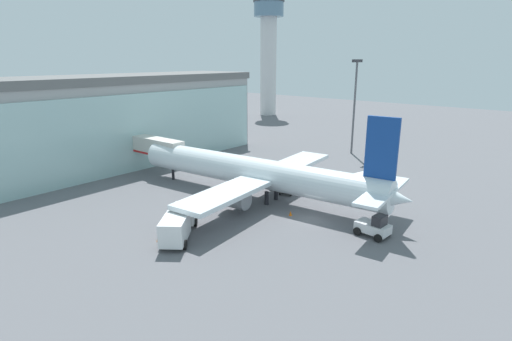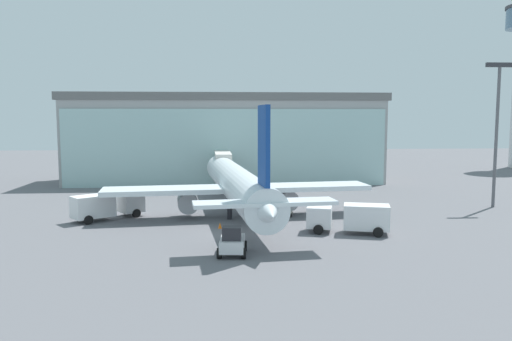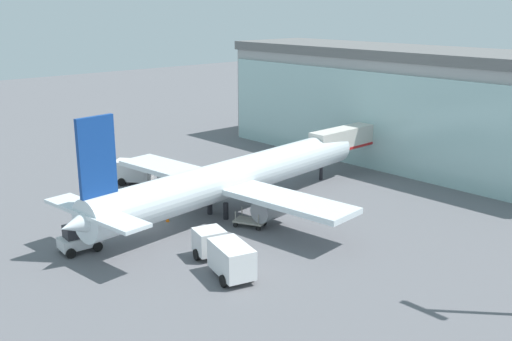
{
  "view_description": "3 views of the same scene",
  "coord_description": "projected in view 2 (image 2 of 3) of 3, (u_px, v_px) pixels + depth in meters",
  "views": [
    {
      "loc": [
        -34.71,
        -21.59,
        16.79
      ],
      "look_at": [
        2.03,
        9.72,
        3.21
      ],
      "focal_mm": 28.0,
      "sensor_mm": 36.0,
      "label": 1
    },
    {
      "loc": [
        -0.61,
        -44.17,
        10.4
      ],
      "look_at": [
        2.96,
        8.2,
        4.84
      ],
      "focal_mm": 35.0,
      "sensor_mm": 36.0,
      "label": 2
    },
    {
      "loc": [
        43.4,
        -26.52,
        19.42
      ],
      "look_at": [
        3.3,
        9.52,
        4.42
      ],
      "focal_mm": 42.0,
      "sensor_mm": 36.0,
      "label": 3
    }
  ],
  "objects": [
    {
      "name": "ground",
      "position": [
        229.0,
        234.0,
        44.96
      ],
      "size": [
        240.0,
        240.0,
        0.0
      ],
      "primitive_type": "plane",
      "color": "slate"
    },
    {
      "name": "terminal_building",
      "position": [
        226.0,
        138.0,
        81.65
      ],
      "size": [
        50.83,
        13.81,
        14.24
      ],
      "rotation": [
        0.0,
        0.0,
        0.01
      ],
      "color": "#9E9E9E",
      "rests_on": "ground"
    },
    {
      "name": "jet_bridge",
      "position": [
        222.0,
        161.0,
        72.4
      ],
      "size": [
        2.62,
        12.65,
        5.55
      ],
      "rotation": [
        0.0,
        0.0,
        1.6
      ],
      "color": "beige",
      "rests_on": "ground"
    },
    {
      "name": "apron_light_mast",
      "position": [
        497.0,
        121.0,
        57.3
      ],
      "size": [
        3.2,
        0.4,
        16.64
      ],
      "color": "#59595E",
      "rests_on": "ground"
    },
    {
      "name": "airplane",
      "position": [
        237.0,
        184.0,
        53.15
      ],
      "size": [
        28.1,
        37.51,
        11.38
      ],
      "rotation": [
        0.0,
        0.0,
        1.68
      ],
      "color": "white",
      "rests_on": "ground"
    },
    {
      "name": "catering_truck",
      "position": [
        106.0,
        205.0,
        51.04
      ],
      "size": [
        7.1,
        6.25,
        2.65
      ],
      "rotation": [
        0.0,
        0.0,
        0.67
      ],
      "color": "silver",
      "rests_on": "ground"
    },
    {
      "name": "fuel_truck",
      "position": [
        351.0,
        217.0,
        44.95
      ],
      "size": [
        7.62,
        4.02,
        2.65
      ],
      "rotation": [
        0.0,
        0.0,
        2.88
      ],
      "color": "silver",
      "rests_on": "ground"
    },
    {
      "name": "baggage_cart",
      "position": [
        278.0,
        213.0,
        52.29
      ],
      "size": [
        3.21,
        2.64,
        1.5
      ],
      "rotation": [
        0.0,
        0.0,
        3.58
      ],
      "color": "#9E998C",
      "rests_on": "ground"
    },
    {
      "name": "pushback_tug",
      "position": [
        232.0,
        242.0,
        37.87
      ],
      "size": [
        2.39,
        3.33,
        2.3
      ],
      "rotation": [
        0.0,
        0.0,
        1.49
      ],
      "color": "silver",
      "rests_on": "ground"
    },
    {
      "name": "safety_cone_nose",
      "position": [
        220.0,
        225.0,
        47.08
      ],
      "size": [
        0.36,
        0.36,
        0.55
      ],
      "primitive_type": "cone",
      "color": "orange",
      "rests_on": "ground"
    },
    {
      "name": "safety_cone_wingtip",
      "position": [
        91.0,
        215.0,
        51.91
      ],
      "size": [
        0.36,
        0.36,
        0.55
      ],
      "primitive_type": "cone",
      "color": "orange",
      "rests_on": "ground"
    }
  ]
}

